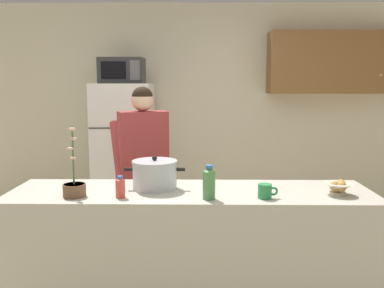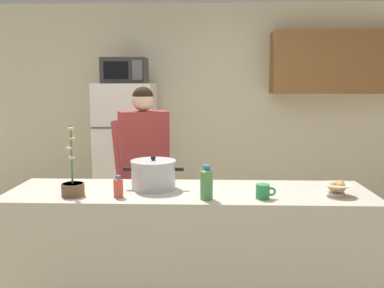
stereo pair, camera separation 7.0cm
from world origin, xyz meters
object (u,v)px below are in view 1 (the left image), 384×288
at_px(refrigerator, 125,157).
at_px(cooking_pot, 155,175).
at_px(person_near_pot, 143,158).
at_px(bread_bowl, 338,187).
at_px(bottle_near_edge, 209,183).
at_px(potted_orchid, 74,187).
at_px(coffee_mug, 265,191).
at_px(microwave, 122,71).
at_px(bottle_mid_counter, 120,187).

distance_m(refrigerator, cooking_pot, 1.88).
bearing_deg(person_near_pot, bread_bowl, -30.80).
bearing_deg(cooking_pot, refrigerator, 106.49).
bearing_deg(bottle_near_edge, potted_orchid, 176.78).
xyz_separation_m(coffee_mug, bottle_near_edge, (-0.37, -0.03, 0.06)).
relative_size(person_near_pot, bottle_near_edge, 7.31).
bearing_deg(bread_bowl, coffee_mug, -169.76).
bearing_deg(bread_bowl, refrigerator, 132.39).
bearing_deg(refrigerator, cooking_pot, -73.51).
xyz_separation_m(coffee_mug, bread_bowl, (0.50, 0.09, 0.00)).
bearing_deg(microwave, cooking_pot, -73.32).
height_order(person_near_pot, bottle_near_edge, person_near_pot).
height_order(bottle_mid_counter, potted_orchid, potted_orchid).
bearing_deg(microwave, potted_orchid, -89.36).
height_order(microwave, bottle_near_edge, microwave).
xyz_separation_m(microwave, potted_orchid, (0.02, -1.99, -0.82)).
distance_m(refrigerator, microwave, 0.97).
relative_size(bread_bowl, potted_orchid, 0.41).
bearing_deg(bottle_near_edge, bread_bowl, 7.66).
bearing_deg(person_near_pot, cooking_pot, -76.02).
height_order(refrigerator, microwave, microwave).
relative_size(person_near_pot, cooking_pot, 3.80).
xyz_separation_m(coffee_mug, bottle_mid_counter, (-0.95, 0.00, 0.02)).
bearing_deg(bread_bowl, bottle_mid_counter, -176.54).
distance_m(coffee_mug, bottle_mid_counter, 0.95).
distance_m(person_near_pot, bread_bowl, 1.65).
xyz_separation_m(cooking_pot, bottle_mid_counter, (-0.20, -0.24, -0.03)).
relative_size(refrigerator, cooking_pot, 3.85).
xyz_separation_m(microwave, person_near_pot, (0.36, -1.08, -0.78)).
relative_size(cooking_pot, potted_orchid, 0.92).
xyz_separation_m(refrigerator, potted_orchid, (0.02, -2.02, 0.15)).
relative_size(cooking_pot, bottle_near_edge, 1.92).
distance_m(microwave, bottle_near_edge, 2.37).
xyz_separation_m(bottle_near_edge, bottle_mid_counter, (-0.58, 0.03, -0.04)).
bearing_deg(cooking_pot, microwave, 106.68).
bearing_deg(potted_orchid, bottle_mid_counter, -3.79).
relative_size(coffee_mug, bottle_near_edge, 0.58).
relative_size(refrigerator, potted_orchid, 3.54).
xyz_separation_m(microwave, cooking_pot, (0.53, -1.77, -0.78)).
relative_size(microwave, bread_bowl, 2.47).
xyz_separation_m(person_near_pot, bread_bowl, (1.42, -0.85, -0.05)).
height_order(bread_bowl, potted_orchid, potted_orchid).
bearing_deg(refrigerator, person_near_pot, -71.96).
bearing_deg(bread_bowl, microwave, 132.71).
height_order(coffee_mug, potted_orchid, potted_orchid).
height_order(person_near_pot, potted_orchid, person_near_pot).
xyz_separation_m(cooking_pot, potted_orchid, (-0.51, -0.22, -0.04)).
distance_m(person_near_pot, cooking_pot, 0.71).
bearing_deg(microwave, bottle_near_edge, -66.02).
distance_m(person_near_pot, coffee_mug, 1.31).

